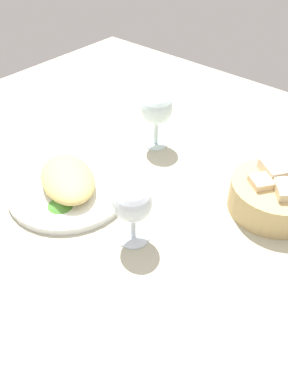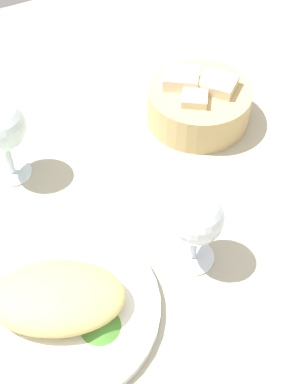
{
  "view_description": "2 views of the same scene",
  "coord_description": "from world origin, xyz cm",
  "views": [
    {
      "loc": [
        37.96,
        -36.6,
        51.65
      ],
      "look_at": [
        2.5,
        4.58,
        4.26
      ],
      "focal_mm": 35.67,
      "sensor_mm": 36.0,
      "label": 1
    },
    {
      "loc": [
        -18.47,
        -34.71,
        59.66
      ],
      "look_at": [
        4.3,
        7.96,
        3.69
      ],
      "focal_mm": 49.98,
      "sensor_mm": 36.0,
      "label": 2
    }
  ],
  "objects": [
    {
      "name": "ground_plane",
      "position": [
        0.0,
        0.0,
        -1.0
      ],
      "size": [
        140.0,
        140.0,
        2.0
      ],
      "primitive_type": "cube",
      "color": "#B0AD93"
    },
    {
      "name": "plate",
      "position": [
        -12.53,
        -1.51,
        0.7
      ],
      "size": [
        24.93,
        24.93,
        1.4
      ],
      "primitive_type": "cylinder",
      "color": "white",
      "rests_on": "ground_plane"
    },
    {
      "name": "omelette",
      "position": [
        -12.53,
        -1.51,
        3.34
      ],
      "size": [
        19.36,
        16.74,
        3.87
      ],
      "primitive_type": "ellipsoid",
      "rotation": [
        0.0,
        0.0,
        -0.47
      ],
      "color": "#D6BB6A",
      "rests_on": "plate"
    },
    {
      "name": "lettuce_garnish",
      "position": [
        -9.26,
        -6.46,
        2.14
      ],
      "size": [
        4.99,
        4.99,
        1.48
      ],
      "primitive_type": "cone",
      "color": "#4A8E32",
      "rests_on": "plate"
    },
    {
      "name": "bread_basket",
      "position": [
        21.23,
        20.89,
        3.46
      ],
      "size": [
        16.74,
        16.74,
        8.23
      ],
      "color": "tan",
      "rests_on": "ground_plane"
    },
    {
      "name": "wine_glass_near",
      "position": [
        6.0,
        -2.43,
        8.03
      ],
      "size": [
        6.9,
        6.9,
        12.05
      ],
      "color": "silver",
      "rests_on": "ground_plane"
    },
    {
      "name": "wine_glass_far",
      "position": [
        -10.04,
        23.51,
        9.07
      ],
      "size": [
        7.33,
        7.33,
        13.27
      ],
      "color": "silver",
      "rests_on": "ground_plane"
    }
  ]
}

